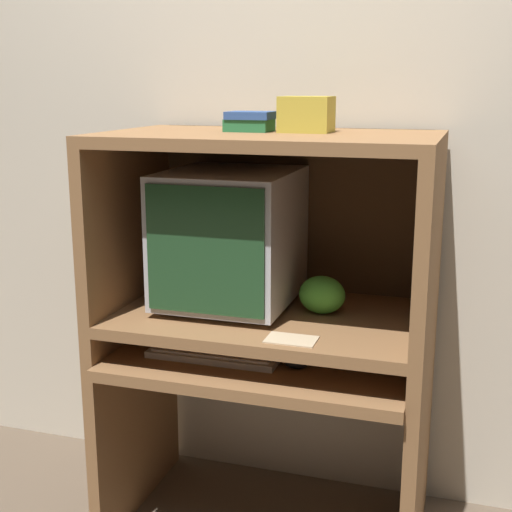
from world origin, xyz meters
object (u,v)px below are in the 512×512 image
at_px(crt_monitor, 230,237).
at_px(storage_box, 307,114).
at_px(mouse, 296,363).
at_px(snack_bag, 322,295).
at_px(book_stack, 250,121).
at_px(keyboard, 214,354).

relative_size(crt_monitor, storage_box, 3.04).
height_order(crt_monitor, mouse, crt_monitor).
relative_size(snack_bag, storage_box, 0.96).
distance_m(crt_monitor, storage_box, 0.46).
relative_size(crt_monitor, snack_bag, 3.15).
bearing_deg(crt_monitor, book_stack, -0.45).
height_order(crt_monitor, book_stack, book_stack).
relative_size(keyboard, snack_bag, 2.82).
relative_size(mouse, snack_bag, 0.51).
bearing_deg(snack_bag, keyboard, -151.32).
xyz_separation_m(book_stack, storage_box, (0.17, 0.02, 0.02)).
height_order(snack_bag, storage_box, storage_box).
bearing_deg(book_stack, snack_bag, -0.51).
relative_size(crt_monitor, book_stack, 3.26).
distance_m(keyboard, book_stack, 0.73).
height_order(snack_bag, book_stack, book_stack).
bearing_deg(snack_bag, book_stack, 179.49).
height_order(keyboard, snack_bag, snack_bag).
distance_m(snack_bag, storage_box, 0.56).
bearing_deg(keyboard, crt_monitor, 91.18).
bearing_deg(snack_bag, storage_box, 164.45).
distance_m(book_stack, storage_box, 0.18).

